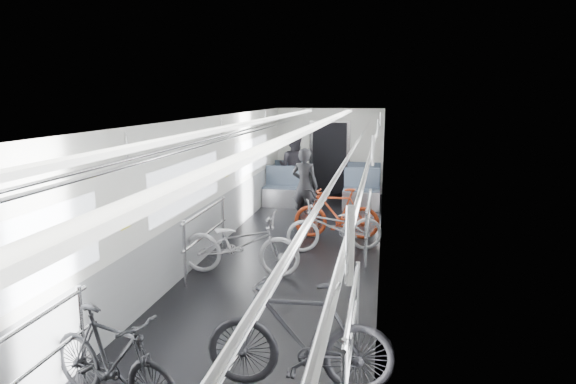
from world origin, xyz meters
name	(u,v)px	position (x,y,z in m)	size (l,w,h in m)	color
car_shell	(300,185)	(0.00, 1.78, 1.13)	(3.02, 14.01, 2.41)	black
bike_left_mid	(113,360)	(-0.78, -3.62, 0.47)	(0.44, 1.56, 0.94)	black
bike_left_far	(240,244)	(-0.64, -0.03, 0.50)	(0.66, 1.89, 0.99)	#9C9B9F
bike_right_near	(300,336)	(0.80, -3.00, 0.54)	(0.51, 1.80, 1.08)	black
bike_right_mid	(335,226)	(0.70, 1.46, 0.46)	(0.61, 1.74, 0.92)	#B4B4B9
bike_right_far	(337,213)	(0.65, 2.30, 0.50)	(0.47, 1.66, 1.00)	#A83214
bike_aisle	(316,205)	(0.10, 3.34, 0.42)	(0.56, 1.62, 0.85)	black
person_standing	(305,186)	(-0.16, 3.44, 0.83)	(0.60, 0.40, 1.65)	black
person_seated	(294,167)	(-0.85, 5.95, 0.87)	(0.85, 0.66, 1.75)	#2A272E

